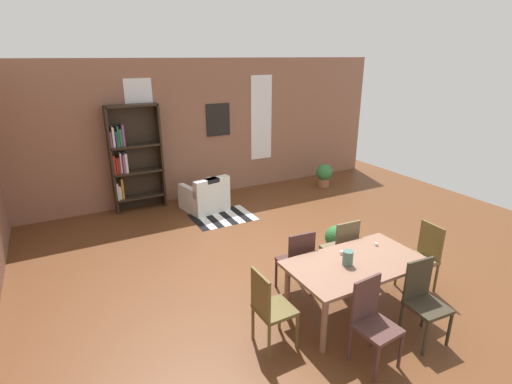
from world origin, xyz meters
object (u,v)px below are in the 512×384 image
at_px(dining_chair_near_left, 372,320).
at_px(potted_plant_corner, 336,240).
at_px(bookshelf_tall, 132,158).
at_px(dining_chair_head_left, 269,307).
at_px(dining_chair_far_left, 297,260).
at_px(dining_table, 356,268).
at_px(vase_on_table, 348,258).
at_px(dining_chair_near_right, 423,299).
at_px(dining_chair_far_right, 342,248).
at_px(potted_plant_by_shelf, 324,174).
at_px(armchair_white, 205,197).
at_px(dining_chair_head_right, 423,255).

distance_m(dining_chair_near_left, potted_plant_corner, 2.35).
height_order(bookshelf_tall, potted_plant_corner, bookshelf_tall).
distance_m(dining_chair_head_left, dining_chair_far_left, 1.08).
relative_size(dining_table, vase_on_table, 9.29).
bearing_deg(dining_chair_near_right, dining_chair_far_right, 90.41).
height_order(vase_on_table, dining_chair_far_right, dining_chair_far_right).
xyz_separation_m(vase_on_table, dining_chair_far_left, (-0.24, 0.70, -0.31)).
relative_size(dining_chair_head_left, potted_plant_by_shelf, 1.68).
bearing_deg(dining_chair_far_left, armchair_white, 89.49).
height_order(dining_chair_head_right, armchair_white, dining_chair_head_right).
distance_m(dining_chair_far_right, armchair_white, 3.57).
distance_m(dining_chair_near_left, armchair_white, 4.88).
height_order(dining_chair_far_left, dining_chair_near_left, same).
bearing_deg(dining_chair_head_right, dining_chair_far_left, 156.48).
xyz_separation_m(vase_on_table, bookshelf_tall, (-1.49, 4.90, 0.30)).
bearing_deg(potted_plant_corner, dining_chair_head_right, -72.56).
height_order(armchair_white, potted_plant_corner, armchair_white).
xyz_separation_m(dining_chair_far_right, armchair_white, (-0.73, 3.48, -0.23)).
bearing_deg(dining_chair_near_left, dining_table, 60.95).
xyz_separation_m(dining_table, dining_chair_head_left, (-1.22, -0.00, -0.14)).
height_order(dining_chair_head_left, bookshelf_tall, bookshelf_tall).
xyz_separation_m(dining_chair_far_left, dining_chair_near_left, (0.00, -1.39, 0.00)).
bearing_deg(potted_plant_by_shelf, dining_table, -123.65).
relative_size(vase_on_table, bookshelf_tall, 0.08).
height_order(dining_chair_head_left, dining_chair_far_right, same).
relative_size(dining_chair_near_left, dining_chair_far_right, 1.00).
bearing_deg(dining_table, potted_plant_by_shelf, 56.35).
distance_m(dining_chair_near_right, armchair_white, 4.93).
xyz_separation_m(dining_chair_head_left, armchair_white, (0.86, 4.18, -0.23)).
bearing_deg(dining_chair_near_right, vase_on_table, 127.27).
bearing_deg(potted_plant_corner, dining_chair_near_left, -120.58).
height_order(dining_chair_head_left, dining_chair_far_left, same).
xyz_separation_m(dining_chair_head_left, dining_chair_near_right, (1.60, -0.69, 0.00)).
height_order(dining_chair_far_left, dining_chair_near_right, same).
relative_size(dining_chair_head_left, armchair_white, 1.01).
bearing_deg(potted_plant_by_shelf, dining_chair_far_right, -124.62).
relative_size(dining_chair_far_left, dining_chair_near_left, 1.00).
height_order(dining_chair_near_right, potted_plant_by_shelf, dining_chair_near_right).
bearing_deg(potted_plant_corner, dining_chair_near_right, -101.73).
bearing_deg(dining_chair_near_right, dining_chair_head_right, 39.69).
height_order(dining_chair_head_right, bookshelf_tall, bookshelf_tall).
bearing_deg(dining_table, vase_on_table, 180.00).
relative_size(dining_table, armchair_white, 1.79).
bearing_deg(armchair_white, dining_chair_near_right, -81.34).
bearing_deg(bookshelf_tall, armchair_white, -29.35).
xyz_separation_m(bookshelf_tall, armchair_white, (1.28, -0.72, -0.85)).
height_order(dining_table, bookshelf_tall, bookshelf_tall).
bearing_deg(dining_chair_far_right, dining_chair_head_right, -39.65).
bearing_deg(dining_chair_far_right, potted_plant_corner, 55.51).
relative_size(armchair_white, potted_plant_by_shelf, 1.67).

